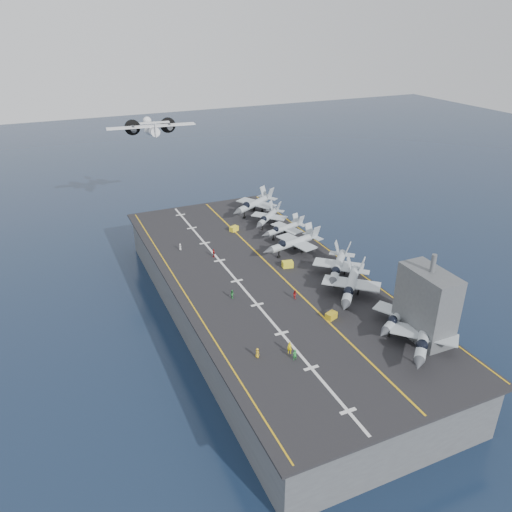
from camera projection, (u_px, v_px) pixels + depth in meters
name	position (u px, v px, depth m)	size (l,w,h in m)	color
ground	(264.00, 318.00, 106.99)	(500.00, 500.00, 0.00)	#142135
hull	(264.00, 298.00, 104.80)	(36.00, 90.00, 10.00)	#56595E
flight_deck	(264.00, 276.00, 102.52)	(38.00, 92.00, 0.40)	black
foul_line	(277.00, 272.00, 103.52)	(0.35, 90.00, 0.02)	gold
landing_centerline	(237.00, 281.00, 100.22)	(0.50, 90.00, 0.02)	silver
deck_edge_port	(184.00, 292.00, 96.19)	(0.25, 90.00, 0.02)	gold
deck_edge_stbd	(340.00, 259.00, 109.20)	(0.25, 90.00, 0.02)	gold
island_superstructure	(427.00, 297.00, 80.02)	(5.00, 10.00, 15.00)	#56595E
fighter_jet_0	(424.00, 335.00, 78.62)	(18.50, 18.29, 5.42)	gray
fighter_jet_1	(400.00, 314.00, 84.79)	(16.72, 14.97, 4.84)	#98A1A9
fighter_jet_2	(351.00, 284.00, 93.20)	(18.86, 19.35, 5.64)	#91979F
fighter_jet_3	(338.00, 265.00, 100.65)	(17.71, 18.19, 5.30)	gray
fighter_jet_5	(294.00, 242.00, 110.86)	(17.34, 13.52, 5.35)	gray
fighter_jet_6	(284.00, 228.00, 119.33)	(14.51, 11.60, 4.40)	#929BA3
fighter_jet_7	(268.00, 216.00, 125.73)	(15.88, 15.64, 4.65)	#9EA4AC
fighter_jet_8	(254.00, 203.00, 133.00)	(19.58, 17.64, 5.67)	#9EA7AF
tow_cart_a	(331.00, 316.00, 87.60)	(2.34, 1.95, 1.20)	gold
tow_cart_b	(288.00, 264.00, 105.40)	(2.49, 1.89, 1.34)	yellow
tow_cart_c	(234.00, 229.00, 122.96)	(2.39, 2.02, 1.22)	yellow
crew_0	(257.00, 353.00, 77.62)	(0.90, 1.14, 1.68)	gold
crew_1	(290.00, 348.00, 78.50)	(1.46, 1.33, 2.03)	#FFE107
crew_2	(232.00, 294.00, 93.82)	(0.98, 1.19, 1.71)	#298E3B
crew_4	(214.00, 253.00, 109.73)	(0.74, 1.10, 1.82)	#B30F10
crew_5	(180.00, 247.00, 112.90)	(1.05, 1.16, 1.61)	beige
crew_6	(295.00, 355.00, 77.03)	(1.16, 0.79, 1.91)	green
crew_7	(295.00, 294.00, 93.73)	(0.86, 1.14, 1.74)	#B21919
transport_plane	(152.00, 131.00, 138.17)	(25.61, 18.66, 5.72)	silver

